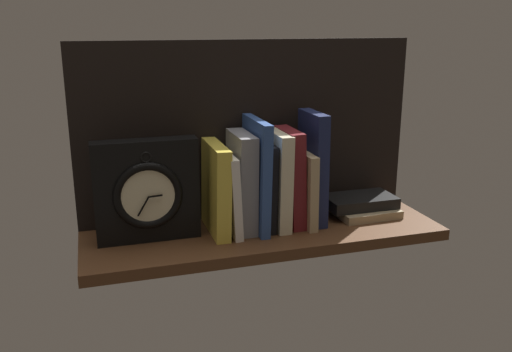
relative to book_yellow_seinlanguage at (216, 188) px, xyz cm
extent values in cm
cube|color=#4C2D19|center=(10.45, -2.70, -11.27)|extent=(80.98, 24.74, 2.50)
cube|color=black|center=(10.45, 9.07, 10.89)|extent=(80.98, 1.20, 41.81)
cube|color=gold|center=(0.00, 0.00, 0.00)|extent=(3.69, 16.30, 20.11)
cube|color=silver|center=(2.81, 0.00, -0.97)|extent=(2.65, 16.56, 18.16)
cube|color=gray|center=(5.99, 0.00, 1.03)|extent=(4.16, 13.26, 22.14)
cube|color=#2D4C8E|center=(9.32, 0.00, 2.50)|extent=(2.68, 16.94, 25.08)
cube|color=black|center=(11.53, 0.00, -0.16)|extent=(2.24, 13.00, 19.76)
cube|color=beige|center=(14.19, 0.00, 0.99)|extent=(3.24, 14.73, 22.05)
cube|color=maroon|center=(17.54, 0.00, 1.12)|extent=(3.90, 12.62, 22.38)
cube|color=tan|center=(20.45, 0.00, -1.40)|extent=(2.25, 15.86, 17.27)
cube|color=#192147|center=(23.16, 0.00, 2.97)|extent=(3.05, 12.49, 26.01)
cube|color=black|center=(-15.12, -0.34, 1.00)|extent=(22.04, 4.67, 22.04)
torus|color=black|center=(-15.12, -3.07, 0.56)|extent=(14.60, 1.79, 14.60)
cylinder|color=beige|center=(-15.12, -3.07, 0.56)|extent=(11.79, 0.60, 11.79)
cube|color=black|center=(-13.68, -3.57, 0.64)|extent=(2.89, 0.30, 0.46)
cube|color=black|center=(-16.32, -3.57, -1.41)|extent=(2.65, 0.30, 4.10)
torus|color=black|center=(-15.12, -2.67, 8.86)|extent=(2.44, 0.44, 2.44)
cube|color=#9E8966|center=(37.01, 0.09, -9.03)|extent=(14.98, 12.99, 1.97)
cube|color=black|center=(36.10, 0.65, -6.72)|extent=(16.86, 10.03, 2.66)
camera|label=1|loc=(-25.47, -113.35, 35.82)|focal=38.39mm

